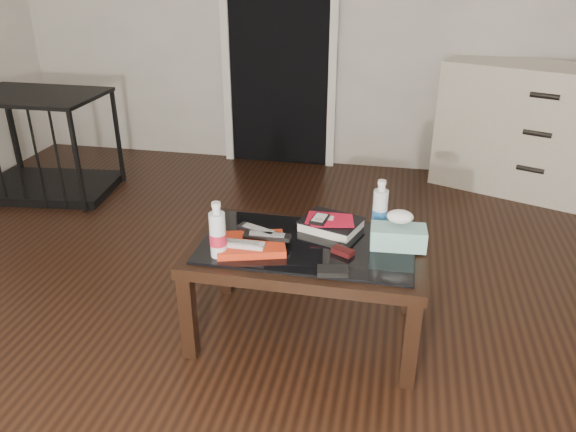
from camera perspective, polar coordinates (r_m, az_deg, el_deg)
name	(u,v)px	position (r m, az deg, el deg)	size (l,w,h in m)	color
ground	(250,359)	(2.51, -3.92, -14.25)	(5.00, 5.00, 0.00)	black
doorway	(279,33)	(4.45, -0.91, 18.12)	(0.90, 0.08, 2.07)	black
coffee_table	(307,257)	(2.43, 1.94, -4.14)	(1.00, 0.60, 0.46)	black
dresser	(529,130)	(4.33, 23.28, 8.07)	(1.30, 0.91, 0.90)	beige
pet_crate	(46,161)	(4.37, -23.38, 5.17)	(0.96, 0.70, 0.71)	black
magazines	(251,245)	(2.36, -3.76, -2.91)	(0.28, 0.21, 0.03)	red
remote_silver	(241,244)	(2.32, -4.84, -2.82)	(0.20, 0.05, 0.02)	#B8B8BD
remote_black_front	(267,236)	(2.37, -2.14, -2.04)	(0.20, 0.05, 0.02)	black
remote_black_back	(259,230)	(2.42, -3.00, -1.48)	(0.20, 0.05, 0.02)	black
textbook	(331,224)	(2.52, 4.39, -0.84)	(0.25, 0.20, 0.05)	black
dvd_mailers	(328,219)	(2.51, 4.08, -0.26)	(0.19, 0.14, 0.01)	#B90C27
ipod	(320,219)	(2.48, 3.23, -0.29)	(0.06, 0.10, 0.02)	black
flip_phone	(343,251)	(2.33, 5.60, -3.60)	(0.09, 0.05, 0.02)	black
wallet	(333,271)	(2.19, 4.57, -5.59)	(0.12, 0.07, 0.02)	black
water_bottle_left	(217,229)	(2.27, -7.18, -1.37)	(0.07, 0.07, 0.24)	white
water_bottle_right	(380,206)	(2.49, 9.36, 1.05)	(0.07, 0.07, 0.24)	white
tissue_box	(398,237)	(2.40, 11.12, -2.10)	(0.23, 0.12, 0.09)	teal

